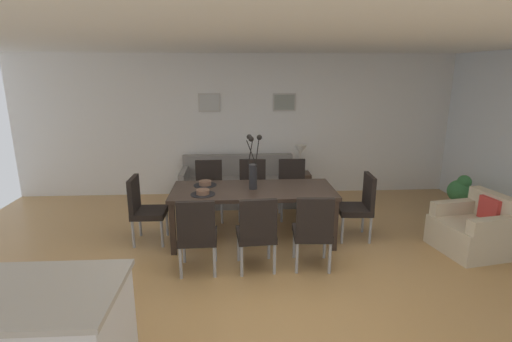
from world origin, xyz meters
TOP-DOWN VIEW (x-y plane):
  - ground_plane at (0.00, 0.00)m, footprint 9.00×9.00m
  - back_wall_panel at (0.00, 3.25)m, footprint 9.00×0.10m
  - ceiling_panel at (0.00, 0.40)m, footprint 9.00×7.20m
  - dining_table at (-0.24, 1.06)m, footprint 2.20×0.91m
  - dining_chair_near_left at (-0.93, 0.17)m, footprint 0.45×0.45m
  - dining_chair_near_right at (-0.90, 1.93)m, footprint 0.46×0.46m
  - dining_chair_far_left at (-0.25, 0.19)m, footprint 0.47×0.47m
  - dining_chair_far_right at (-0.21, 1.95)m, footprint 0.47×0.47m
  - dining_chair_mid_left at (0.41, 0.20)m, footprint 0.47×0.47m
  - dining_chair_mid_right at (0.43, 1.93)m, footprint 0.45×0.45m
  - dining_chair_head_west at (-1.73, 1.08)m, footprint 0.44×0.44m
  - dining_chair_head_east at (1.24, 1.03)m, footprint 0.47×0.47m
  - centerpiece_vase at (-0.24, 1.06)m, footprint 0.21×0.23m
  - placemat_near_left at (-0.90, 0.85)m, footprint 0.32×0.32m
  - bowl_near_left at (-0.90, 0.85)m, footprint 0.17×0.17m
  - placemat_near_right at (-0.90, 1.26)m, footprint 0.32×0.32m
  - bowl_near_right at (-0.90, 1.26)m, footprint 0.17×0.17m
  - sofa at (-0.42, 2.70)m, footprint 2.01×0.84m
  - side_table at (0.68, 2.67)m, footprint 0.36×0.36m
  - table_lamp at (0.68, 2.67)m, footprint 0.22×0.22m
  - armchair at (2.62, 0.55)m, footprint 0.93×0.93m
  - framed_picture_left at (-0.93, 3.18)m, footprint 0.39×0.03m
  - framed_picture_center at (0.44, 3.18)m, footprint 0.42×0.03m
  - potted_plant at (3.16, 1.83)m, footprint 0.36×0.36m

SIDE VIEW (x-z plane):
  - ground_plane at x=0.00m, z-range 0.00..0.00m
  - side_table at x=0.68m, z-range 0.00..0.52m
  - sofa at x=-0.42m, z-range -0.12..0.68m
  - armchair at x=2.62m, z-range -0.09..0.66m
  - potted_plant at x=3.16m, z-range 0.04..0.71m
  - dining_chair_near_left at x=-0.93m, z-range 0.05..0.97m
  - dining_chair_near_right at x=-0.90m, z-range 0.05..0.97m
  - dining_chair_far_left at x=-0.25m, z-range 0.05..0.97m
  - dining_chair_far_right at x=-0.21m, z-range 0.05..0.97m
  - dining_chair_mid_left at x=0.41m, z-range 0.05..0.97m
  - dining_chair_mid_right at x=0.43m, z-range 0.05..0.97m
  - dining_chair_head_west at x=-1.73m, z-range 0.05..0.97m
  - dining_chair_head_east at x=1.24m, z-range 0.05..0.97m
  - dining_table at x=-0.24m, z-range 0.30..1.04m
  - placemat_near_left at x=-0.90m, z-range 0.74..0.75m
  - placemat_near_right at x=-0.90m, z-range 0.74..0.75m
  - bowl_near_left at x=-0.90m, z-range 0.75..0.81m
  - bowl_near_right at x=-0.90m, z-range 0.75..0.81m
  - table_lamp at x=0.68m, z-range 0.64..1.15m
  - centerpiece_vase at x=-0.24m, z-range 0.66..1.39m
  - back_wall_panel at x=0.00m, z-range 0.00..2.60m
  - framed_picture_left at x=-0.93m, z-range 1.57..1.90m
  - framed_picture_center at x=0.44m, z-range 1.57..1.90m
  - ceiling_panel at x=0.00m, z-range 2.60..2.68m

